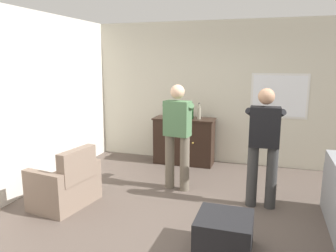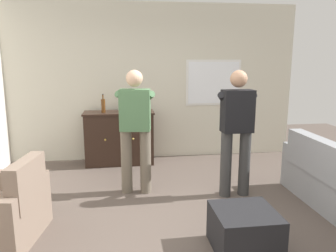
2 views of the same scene
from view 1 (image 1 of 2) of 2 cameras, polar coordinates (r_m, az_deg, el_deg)
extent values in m
plane|color=brown|center=(4.46, 3.69, -15.90)|extent=(10.40, 10.40, 0.00)
cube|color=beige|center=(6.61, 9.37, 5.65)|extent=(5.20, 0.12, 2.80)
cube|color=silver|center=(6.49, 18.80, 4.98)|extent=(1.03, 0.02, 0.84)
cube|color=white|center=(6.48, 18.80, 4.98)|extent=(0.95, 0.03, 0.76)
cube|color=silver|center=(5.30, -25.31, 3.33)|extent=(0.12, 5.20, 2.80)
cube|color=#7F6B5B|center=(5.01, -17.52, -10.75)|extent=(0.73, 0.73, 0.40)
cube|color=#7F6B5B|center=(4.70, -15.51, -6.60)|extent=(0.23, 0.65, 0.45)
cube|color=#7F6B5B|center=(4.73, -20.81, -11.01)|extent=(0.65, 0.21, 0.60)
cube|color=#7F6B5B|center=(5.24, -14.72, -8.45)|extent=(0.65, 0.21, 0.60)
cube|color=black|center=(6.56, 2.82, -2.73)|extent=(1.17, 0.44, 0.89)
cube|color=black|center=(6.46, 2.86, 1.25)|extent=(1.21, 0.48, 0.03)
sphere|color=#B79338|center=(6.39, 0.26, -2.68)|extent=(0.04, 0.04, 0.04)
sphere|color=#B79338|center=(6.27, 4.34, -2.98)|extent=(0.04, 0.04, 0.04)
cylinder|color=#1E4C23|center=(6.37, 4.17, 2.30)|extent=(0.07, 0.07, 0.23)
cylinder|color=#1E4C23|center=(6.35, 4.19, 3.71)|extent=(0.03, 0.03, 0.08)
cylinder|color=#262626|center=(6.34, 4.19, 4.16)|extent=(0.03, 0.03, 0.02)
cylinder|color=gray|center=(6.34, 5.43, 2.24)|extent=(0.07, 0.07, 0.23)
cylinder|color=gray|center=(6.32, 5.45, 3.57)|extent=(0.03, 0.03, 0.07)
cylinder|color=#262626|center=(6.31, 5.46, 3.94)|extent=(0.04, 0.04, 0.02)
cylinder|color=#593314|center=(6.46, 0.58, 2.45)|extent=(0.07, 0.07, 0.23)
cylinder|color=#593314|center=(6.44, 0.59, 3.77)|extent=(0.02, 0.02, 0.07)
cylinder|color=#262626|center=(6.44, 0.59, 4.15)|extent=(0.03, 0.03, 0.02)
cube|color=black|center=(3.77, 9.73, -18.01)|extent=(0.59, 0.59, 0.40)
cylinder|color=#6B6051|center=(5.31, 0.31, -6.19)|extent=(0.15, 0.15, 0.88)
cylinder|color=#6B6051|center=(5.21, 2.91, -6.56)|extent=(0.15, 0.15, 0.88)
cube|color=#4C754C|center=(5.08, 1.64, 1.32)|extent=(0.43, 0.28, 0.55)
sphere|color=#D8AD8C|center=(5.03, 1.67, 5.98)|extent=(0.22, 0.22, 0.22)
cylinder|color=#4C754C|center=(5.26, 1.23, 2.87)|extent=(0.37, 0.38, 0.29)
cylinder|color=#4C754C|center=(5.17, 3.55, 2.70)|extent=(0.28, 0.43, 0.29)
cube|color=white|center=(5.37, 3.05, 2.12)|extent=(0.15, 0.06, 0.04)
cylinder|color=#383838|center=(4.81, 14.44, -8.44)|extent=(0.15, 0.15, 0.88)
cylinder|color=#383838|center=(4.82, 17.57, -8.61)|extent=(0.15, 0.15, 0.88)
cube|color=black|center=(4.62, 16.48, -0.15)|extent=(0.41, 0.23, 0.55)
sphere|color=tan|center=(4.56, 16.78, 4.96)|extent=(0.22, 0.22, 0.22)
cylinder|color=black|center=(4.76, 15.17, 1.59)|extent=(0.32, 0.41, 0.29)
cylinder|color=black|center=(4.76, 17.93, 1.44)|extent=(0.33, 0.40, 0.29)
cube|color=white|center=(4.93, 16.49, 0.84)|extent=(0.15, 0.04, 0.04)
camera|label=2|loc=(1.61, -52.97, -1.32)|focal=35.00mm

